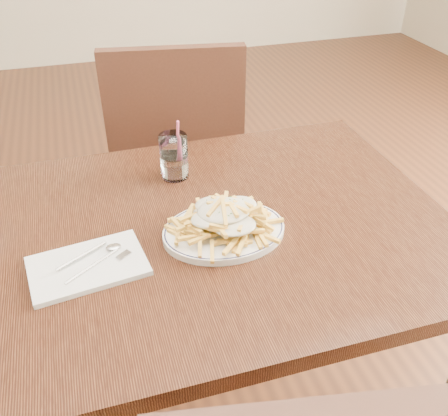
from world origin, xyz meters
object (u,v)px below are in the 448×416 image
object	(u,v)px
table	(186,255)
fries_plate	(224,231)
loaded_fries	(224,215)
water_glass	(174,159)
chair_far	(177,154)

from	to	relation	value
table	fries_plate	distance (m)	0.13
table	loaded_fries	bearing A→B (deg)	-32.02
loaded_fries	water_glass	distance (m)	0.28
table	loaded_fries	world-z (taller)	loaded_fries
table	water_glass	world-z (taller)	water_glass
chair_far	loaded_fries	size ratio (longest dim) A/B	4.07
table	fries_plate	world-z (taller)	fries_plate
table	water_glass	distance (m)	0.26
chair_far	loaded_fries	world-z (taller)	chair_far
fries_plate	water_glass	world-z (taller)	water_glass
table	water_glass	bearing A→B (deg)	82.78
loaded_fries	water_glass	size ratio (longest dim) A/B	1.52
chair_far	water_glass	bearing A→B (deg)	-101.51
table	chair_far	xyz separation A→B (m)	(0.13, 0.70, -0.12)
water_glass	fries_plate	bearing A→B (deg)	-79.56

